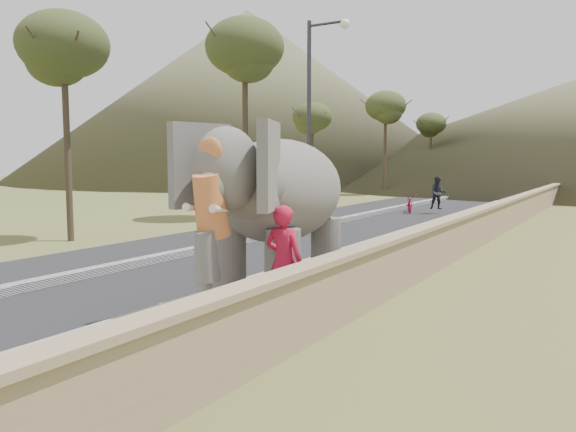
% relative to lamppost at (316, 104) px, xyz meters
% --- Properties ---
extents(ground, '(160.00, 160.00, 0.00)m').
position_rel_lamppost_xyz_m(ground, '(4.69, -12.93, -4.87)').
color(ground, olive).
rests_on(ground, ground).
extents(road, '(7.00, 120.00, 0.03)m').
position_rel_lamppost_xyz_m(road, '(-0.31, -2.93, -4.86)').
color(road, black).
rests_on(road, ground).
extents(median, '(0.35, 120.00, 0.22)m').
position_rel_lamppost_xyz_m(median, '(-0.31, -2.93, -4.76)').
color(median, black).
rests_on(median, ground).
extents(walkway, '(3.00, 120.00, 0.15)m').
position_rel_lamppost_xyz_m(walkway, '(4.69, -2.93, -4.80)').
color(walkway, '#9E9687').
rests_on(walkway, ground).
extents(parapet, '(0.30, 120.00, 1.10)m').
position_rel_lamppost_xyz_m(parapet, '(6.34, -2.93, -4.32)').
color(parapet, tan).
rests_on(parapet, ground).
extents(lamppost, '(1.76, 0.36, 8.00)m').
position_rel_lamppost_xyz_m(lamppost, '(0.00, 0.00, 0.00)').
color(lamppost, '#2E2E33').
rests_on(lamppost, ground).
extents(signboard, '(0.60, 0.08, 2.40)m').
position_rel_lamppost_xyz_m(signboard, '(0.19, -0.47, -3.23)').
color(signboard, '#2D2D33').
rests_on(signboard, ground).
extents(hill_left, '(60.00, 60.00, 22.00)m').
position_rel_lamppost_xyz_m(hill_left, '(-33.31, 42.07, 6.13)').
color(hill_left, brown).
rests_on(hill_left, ground).
extents(elephant_and_man, '(2.61, 4.58, 3.18)m').
position_rel_lamppost_xyz_m(elephant_and_man, '(4.71, -10.00, -3.14)').
color(elephant_and_man, slate).
rests_on(elephant_and_man, ground).
extents(motorcyclist, '(2.59, 1.95, 1.91)m').
position_rel_lamppost_xyz_m(motorcyclist, '(1.39, 8.67, -4.14)').
color(motorcyclist, maroon).
rests_on(motorcyclist, ground).
extents(trees, '(47.57, 41.42, 9.35)m').
position_rel_lamppost_xyz_m(trees, '(7.67, 14.29, -1.01)').
color(trees, '#473828').
rests_on(trees, ground).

